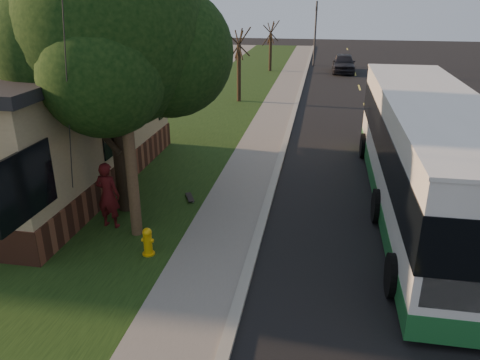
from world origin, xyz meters
name	(u,v)px	position (x,y,z in m)	size (l,w,h in m)	color
ground	(250,266)	(0.00, 0.00, 0.00)	(120.00, 120.00, 0.00)	black
road	(379,149)	(4.00, 10.00, 0.01)	(8.00, 80.00, 0.01)	black
curb	(285,143)	(0.00, 10.00, 0.06)	(0.25, 80.00, 0.12)	gray
sidewalk	(263,142)	(-1.00, 10.00, 0.04)	(2.00, 80.00, 0.08)	slate
grass_verge	(186,138)	(-4.50, 10.00, 0.04)	(5.00, 80.00, 0.07)	black
fire_hydrant	(148,242)	(-2.60, 0.00, 0.43)	(0.32, 0.32, 0.74)	#DCA20B
utility_pole	(121,65)	(-3.31, 0.99, 4.63)	(2.86, 3.21, 9.07)	#473321
leafy_tree	(114,35)	(-4.17, 2.65, 5.17)	(6.30, 6.00, 7.80)	black
bare_tree_near	(239,66)	(-3.50, 18.00, 2.15)	(1.38, 1.21, 4.31)	black
bare_tree_far	(270,47)	(-3.00, 30.00, 2.00)	(1.38, 1.21, 4.03)	black
traffic_signal	(315,29)	(0.50, 34.00, 3.16)	(0.18, 0.22, 5.50)	#2D2D30
transit_bus	(427,152)	(4.62, 4.11, 1.86)	(2.98, 12.91, 3.49)	silver
skateboarder	(108,195)	(-4.19, 1.29, 1.02)	(0.70, 0.46, 1.91)	#470E10
skateboard_main	(190,197)	(-2.50, 3.48, 0.12)	(0.48, 0.74, 0.07)	black
dumpster	(90,131)	(-8.21, 8.16, 0.71)	(1.59, 1.30, 1.34)	black
distant_car	(344,63)	(3.05, 30.61, 0.76)	(1.80, 4.46, 1.52)	black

